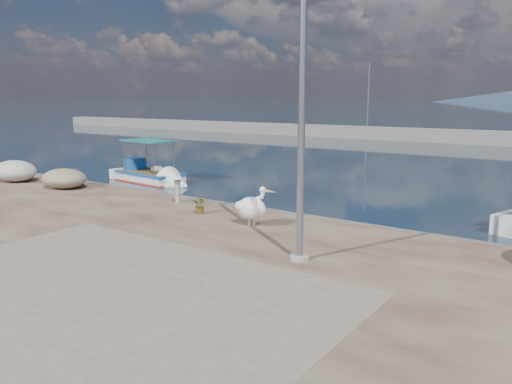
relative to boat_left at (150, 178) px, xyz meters
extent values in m
plane|color=#162635|center=(9.95, -8.69, -0.19)|extent=(1400.00, 1400.00, 0.00)
cube|color=gray|center=(10.95, -11.69, 0.32)|extent=(9.00, 7.00, 0.01)
cube|color=gray|center=(9.95, 31.31, 0.41)|extent=(120.00, 2.20, 1.20)
cylinder|color=gray|center=(-2.05, 31.31, 3.81)|extent=(0.16, 0.16, 7.00)
cube|color=white|center=(0.05, 0.00, -0.12)|extent=(5.09, 2.09, 0.81)
cube|color=#165192|center=(0.05, 0.00, 0.24)|extent=(3.71, 2.01, 0.12)
cube|color=#B02C15|center=(0.05, 0.00, -0.17)|extent=(3.71, 1.99, 0.10)
cube|color=#165192|center=(-1.18, 0.11, 0.58)|extent=(0.84, 0.84, 0.60)
cube|color=#196662|center=(0.05, 0.00, 1.82)|extent=(2.86, 1.79, 0.07)
cylinder|color=tan|center=(10.32, -5.73, 0.46)|extent=(0.04, 0.04, 0.29)
cylinder|color=tan|center=(10.46, -5.68, 0.46)|extent=(0.04, 0.04, 0.29)
ellipsoid|color=white|center=(10.39, -5.71, 0.83)|extent=(1.00, 0.79, 0.62)
cylinder|color=white|center=(10.64, -5.62, 1.14)|extent=(0.23, 0.17, 0.53)
sphere|color=white|center=(10.68, -5.60, 1.37)|extent=(0.18, 0.18, 0.18)
cone|color=tan|center=(10.88, -5.54, 1.33)|extent=(0.43, 0.23, 0.13)
cylinder|color=gray|center=(13.00, -7.50, 3.81)|extent=(0.16, 0.16, 7.00)
cylinder|color=gray|center=(13.00, -7.50, 0.36)|extent=(0.44, 0.44, 0.10)
cylinder|color=gray|center=(6.45, -4.61, 0.69)|extent=(0.19, 0.19, 0.75)
cylinder|color=gray|center=(6.45, -4.61, 1.06)|extent=(0.26, 0.26, 0.06)
cylinder|color=gray|center=(0.66, -4.58, 0.65)|extent=(0.17, 0.17, 0.67)
cylinder|color=gray|center=(0.66, -4.58, 0.98)|extent=(0.23, 0.23, 0.06)
imported|color=#33722D|center=(8.16, -5.37, 0.57)|extent=(0.46, 0.40, 0.51)
ellipsoid|color=silver|center=(-2.49, -5.42, 0.76)|extent=(2.20, 1.60, 0.90)
ellipsoid|color=tan|center=(0.72, -5.17, 0.70)|extent=(1.99, 1.55, 0.77)
camera|label=1|loc=(18.38, -16.70, 3.84)|focal=35.00mm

